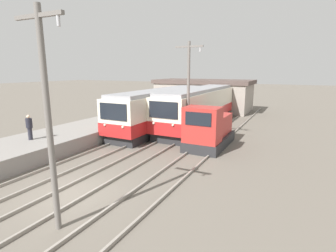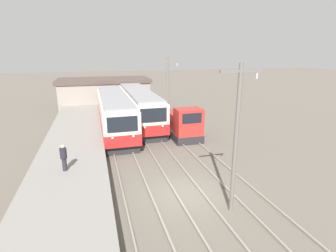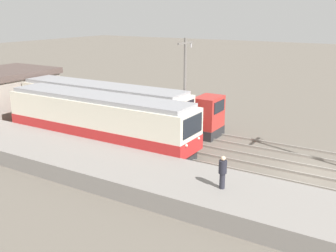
{
  "view_description": "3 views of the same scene",
  "coord_description": "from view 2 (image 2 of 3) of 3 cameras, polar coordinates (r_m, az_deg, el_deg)",
  "views": [
    {
      "loc": [
        8.67,
        -7.59,
        5.3
      ],
      "look_at": [
        1.06,
        7.46,
        1.69
      ],
      "focal_mm": 28.0,
      "sensor_mm": 36.0,
      "label": 1
    },
    {
      "loc": [
        -4.47,
        -12.27,
        7.63
      ],
      "look_at": [
        1.42,
        8.33,
        1.56
      ],
      "focal_mm": 28.0,
      "sensor_mm": 36.0,
      "label": 2
    },
    {
      "loc": [
        -22.02,
        -3.7,
        8.88
      ],
      "look_at": [
        -1.22,
        8.93,
        1.78
      ],
      "focal_mm": 42.0,
      "sensor_mm": 36.0,
      "label": 3
    }
  ],
  "objects": [
    {
      "name": "ground_plane",
      "position": [
        15.13,
        3.63,
        -14.51
      ],
      "size": [
        200.0,
        200.0,
        0.0
      ],
      "primitive_type": "plane",
      "color": "#665E54"
    },
    {
      "name": "platform_left",
      "position": [
        14.31,
        -21.61,
        -15.38
      ],
      "size": [
        4.5,
        54.0,
        0.96
      ],
      "primitive_type": "cube",
      "color": "gray",
      "rests_on": "ground"
    },
    {
      "name": "track_left",
      "position": [
        14.54,
        -6.45,
        -15.64
      ],
      "size": [
        1.54,
        60.0,
        0.14
      ],
      "color": "gray",
      "rests_on": "ground"
    },
    {
      "name": "track_center",
      "position": [
        15.15,
        4.37,
        -14.17
      ],
      "size": [
        1.54,
        60.0,
        0.14
      ],
      "color": "gray",
      "rests_on": "ground"
    },
    {
      "name": "track_right",
      "position": [
        16.33,
        14.53,
        -12.32
      ],
      "size": [
        1.54,
        60.0,
        0.14
      ],
      "color": "gray",
      "rests_on": "ground"
    },
    {
      "name": "commuter_train_left",
      "position": [
        26.62,
        -11.53,
        2.55
      ],
      "size": [
        2.84,
        14.48,
        3.59
      ],
      "color": "#28282B",
      "rests_on": "ground"
    },
    {
      "name": "commuter_train_center",
      "position": [
        28.93,
        -6.34,
        3.88
      ],
      "size": [
        2.84,
        14.58,
        3.65
      ],
      "color": "#28282B",
      "rests_on": "ground"
    },
    {
      "name": "shunting_locomotive",
      "position": [
        24.02,
        3.28,
        0.28
      ],
      "size": [
        2.4,
        5.05,
        3.0
      ],
      "color": "#28282B",
      "rests_on": "ground"
    },
    {
      "name": "catenary_mast_near",
      "position": [
        12.46,
        14.65,
        -2.06
      ],
      "size": [
        2.0,
        0.2,
        7.19
      ],
      "color": "slate",
      "rests_on": "ground"
    },
    {
      "name": "catenary_mast_mid",
      "position": [
        22.77,
        0.01,
        6.43
      ],
      "size": [
        2.0,
        0.2,
        7.19
      ],
      "color": "slate",
      "rests_on": "ground"
    },
    {
      "name": "person_on_platform",
      "position": [
        16.31,
        -21.77,
        -6.22
      ],
      "size": [
        0.38,
        0.38,
        1.6
      ],
      "color": "#282833",
      "rests_on": "platform_left"
    },
    {
      "name": "station_building",
      "position": [
        38.71,
        -13.63,
        7.08
      ],
      "size": [
        12.6,
        6.3,
        4.05
      ],
      "color": "gray",
      "rests_on": "ground"
    }
  ]
}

